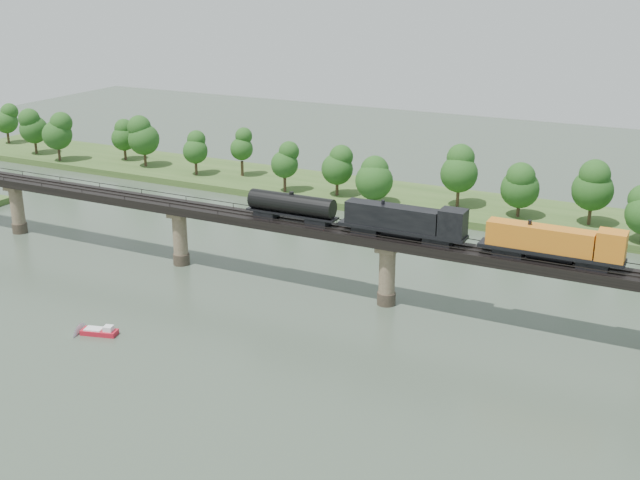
% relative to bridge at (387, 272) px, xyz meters
% --- Properties ---
extents(ground, '(400.00, 400.00, 0.00)m').
position_rel_bridge_xyz_m(ground, '(0.00, -30.00, -5.46)').
color(ground, '#344234').
rests_on(ground, ground).
extents(far_bank, '(300.00, 24.00, 1.60)m').
position_rel_bridge_xyz_m(far_bank, '(0.00, 55.00, -4.66)').
color(far_bank, '#355221').
rests_on(far_bank, ground).
extents(bridge, '(236.00, 30.00, 11.50)m').
position_rel_bridge_xyz_m(bridge, '(0.00, 0.00, 0.00)').
color(bridge, '#473A2D').
rests_on(bridge, ground).
extents(bridge_superstructure, '(220.00, 4.90, 0.75)m').
position_rel_bridge_xyz_m(bridge_superstructure, '(0.00, 0.00, 6.33)').
color(bridge_superstructure, black).
rests_on(bridge_superstructure, bridge).
extents(far_treeline, '(289.06, 17.54, 13.60)m').
position_rel_bridge_xyz_m(far_treeline, '(-8.21, 50.52, 3.37)').
color(far_treeline, '#382619').
rests_on(far_treeline, far_bank).
extents(freight_train, '(82.52, 3.21, 5.68)m').
position_rel_bridge_xyz_m(freight_train, '(17.41, -0.00, 8.75)').
color(freight_train, black).
rests_on(freight_train, bridge).
extents(motorboat, '(5.63, 3.26, 1.49)m').
position_rel_bridge_xyz_m(motorboat, '(-33.26, -29.32, -4.95)').
color(motorboat, red).
rests_on(motorboat, ground).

